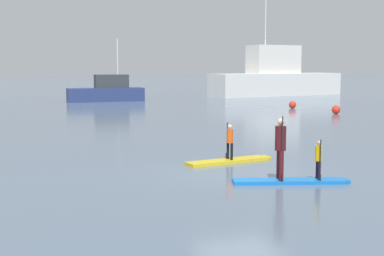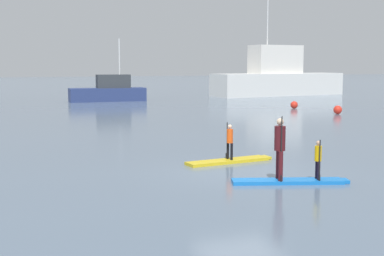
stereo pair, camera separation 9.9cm
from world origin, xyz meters
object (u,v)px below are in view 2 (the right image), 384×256
at_px(fishing_boat_white_large, 278,78).
at_px(fishing_boat_green_midground, 109,92).
at_px(paddleboard_near, 230,161).
at_px(paddler_adult, 280,145).
at_px(paddleboard_far, 290,181).
at_px(paddler_child_solo, 230,140).
at_px(mooring_buoy_mid, 338,110).
at_px(mooring_buoy_near, 294,105).
at_px(paddler_child_front, 318,158).

bearing_deg(fishing_boat_white_large, fishing_boat_green_midground, -172.70).
distance_m(fishing_boat_white_large, fishing_boat_green_midground, 18.06).
height_order(paddleboard_near, paddler_adult, paddler_adult).
bearing_deg(fishing_boat_white_large, paddleboard_near, -121.61).
distance_m(paddleboard_near, fishing_boat_green_midground, 30.53).
bearing_deg(fishing_boat_white_large, paddleboard_far, -118.78).
bearing_deg(paddler_child_solo, mooring_buoy_mid, 44.14).
xyz_separation_m(paddler_adult, mooring_buoy_near, (13.39, 21.50, -0.81)).
xyz_separation_m(paddler_child_solo, fishing_boat_green_midground, (2.26, 30.42, 0.08)).
bearing_deg(fishing_boat_white_large, paddler_child_front, -117.73).
bearing_deg(mooring_buoy_mid, paddler_child_solo, -135.86).
bearing_deg(paddleboard_far, mooring_buoy_near, 58.76).
xyz_separation_m(paddler_child_solo, paddler_adult, (-0.03, -3.39, 0.32)).
relative_size(paddler_adult, fishing_boat_white_large, 0.12).
distance_m(paddler_child_solo, mooring_buoy_mid, 19.14).
bearing_deg(paddleboard_far, mooring_buoy_mid, 51.29).
height_order(paddler_adult, paddler_child_front, paddler_adult).
bearing_deg(fishing_boat_white_large, mooring_buoy_mid, -108.30).
height_order(paddleboard_near, paddler_child_front, paddler_child_front).
distance_m(paddler_child_solo, paddler_child_front, 3.85).
height_order(paddler_child_solo, paddler_adult, paddler_adult).
bearing_deg(paddler_child_front, paddler_adult, 161.62).
relative_size(paddler_adult, paddler_child_front, 1.58).
bearing_deg(mooring_buoy_near, paddler_adult, -121.90).
xyz_separation_m(paddler_child_solo, mooring_buoy_near, (13.36, 18.12, -0.49)).
height_order(paddler_child_solo, mooring_buoy_mid, paddler_child_solo).
bearing_deg(fishing_boat_green_midground, paddler_adult, -93.86).
xyz_separation_m(fishing_boat_green_midground, mooring_buoy_near, (11.10, -12.31, -0.57)).
relative_size(paddleboard_near, mooring_buoy_near, 5.86).
bearing_deg(paddler_child_solo, paddleboard_near, -79.16).
bearing_deg(paddler_adult, fishing_boat_green_midground, 86.14).
height_order(paddler_adult, fishing_boat_green_midground, fishing_boat_green_midground).
bearing_deg(paddleboard_far, paddler_adult, 163.08).
bearing_deg(mooring_buoy_mid, paddler_child_front, -126.77).
bearing_deg(paddler_adult, paddler_child_solo, 89.53).
height_order(paddler_adult, mooring_buoy_near, paddler_adult).
bearing_deg(paddler_child_solo, paddler_child_front, -75.13).
bearing_deg(paddleboard_near, mooring_buoy_near, 53.62).
height_order(paddler_child_front, fishing_boat_green_midground, fishing_boat_green_midground).
relative_size(paddler_child_solo, paddleboard_far, 0.38).
relative_size(paddler_child_front, fishing_boat_white_large, 0.08).
height_order(paddler_child_solo, paddler_child_front, paddler_child_solo).
xyz_separation_m(paddler_child_solo, mooring_buoy_mid, (13.73, 13.32, -0.48)).
xyz_separation_m(paddler_child_front, fishing_boat_white_large, (19.15, 36.44, 1.05)).
bearing_deg(mooring_buoy_mid, fishing_boat_green_midground, 123.86).
bearing_deg(paddleboard_far, paddleboard_near, 94.31).
xyz_separation_m(paddleboard_far, mooring_buoy_near, (13.10, 21.59, 0.22)).
xyz_separation_m(fishing_boat_white_large, fishing_boat_green_midground, (-17.89, -2.29, -0.91)).
distance_m(paddler_child_solo, mooring_buoy_near, 22.51).
bearing_deg(mooring_buoy_near, fishing_boat_white_large, 65.07).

